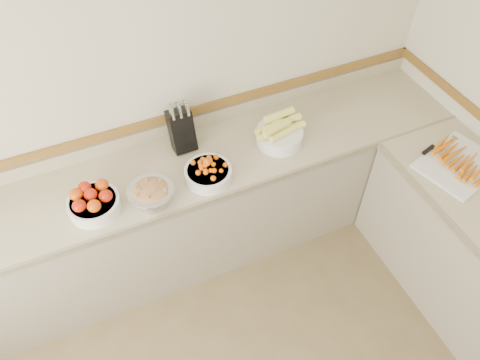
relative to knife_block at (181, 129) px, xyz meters
name	(u,v)px	position (x,y,z in m)	size (l,w,h in m)	color
back_wall	(143,91)	(-0.17, 0.15, 0.25)	(4.00, 4.00, 0.00)	beige
counter_back	(175,215)	(-0.17, -0.18, -0.59)	(4.00, 0.65, 1.08)	tan
knife_block	(181,129)	(0.00, 0.00, 0.00)	(0.15, 0.18, 0.36)	black
tomato_bowl	(93,202)	(-0.64, -0.28, -0.08)	(0.30, 0.30, 0.15)	white
cherry_tomato_bowl	(208,172)	(0.05, -0.33, -0.09)	(0.29, 0.29, 0.16)	white
corn_bowl	(279,133)	(0.59, -0.22, -0.07)	(0.34, 0.31, 0.23)	white
rhubarb_bowl	(152,195)	(-0.32, -0.38, -0.07)	(0.27, 0.27, 0.16)	#B2B2BA
cutting_board	(458,162)	(1.53, -0.86, -0.12)	(0.58, 0.51, 0.07)	silver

